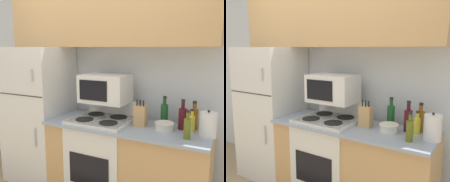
% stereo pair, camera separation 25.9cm
% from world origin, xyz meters
% --- Properties ---
extents(wall_back, '(8.00, 0.05, 2.55)m').
position_xyz_m(wall_back, '(0.00, 0.68, 1.27)').
color(wall_back, silver).
rests_on(wall_back, ground_plane).
extents(lower_cabinets, '(1.72, 0.61, 0.89)m').
position_xyz_m(lower_cabinets, '(0.37, 0.28, 0.45)').
color(lower_cabinets, tan).
rests_on(lower_cabinets, ground_plane).
extents(refrigerator, '(0.74, 0.67, 1.69)m').
position_xyz_m(refrigerator, '(-0.86, 0.32, 0.85)').
color(refrigerator, silver).
rests_on(refrigerator, ground_plane).
extents(upper_cabinets, '(2.46, 0.33, 0.66)m').
position_xyz_m(upper_cabinets, '(0.00, 0.49, 2.02)').
color(upper_cabinets, tan).
rests_on(upper_cabinets, refrigerator).
extents(stove, '(0.64, 0.59, 1.08)m').
position_xyz_m(stove, '(0.09, 0.27, 0.48)').
color(stove, silver).
rests_on(stove, ground_plane).
extents(microwave, '(0.52, 0.37, 0.30)m').
position_xyz_m(microwave, '(0.08, 0.37, 1.24)').
color(microwave, silver).
rests_on(microwave, stove).
extents(knife_block, '(0.12, 0.09, 0.27)m').
position_xyz_m(knife_block, '(0.52, 0.31, 1.00)').
color(knife_block, tan).
rests_on(knife_block, lower_cabinets).
extents(bowl, '(0.19, 0.19, 0.08)m').
position_xyz_m(bowl, '(0.77, 0.29, 0.93)').
color(bowl, silver).
rests_on(bowl, lower_cabinets).
extents(bottle_wine_green, '(0.08, 0.08, 0.30)m').
position_xyz_m(bottle_wine_green, '(0.72, 0.48, 1.01)').
color(bottle_wine_green, '#194C23').
rests_on(bottle_wine_green, lower_cabinets).
extents(bottle_olive_oil, '(0.06, 0.06, 0.26)m').
position_xyz_m(bottle_olive_oil, '(1.02, 0.15, 0.99)').
color(bottle_olive_oil, '#5B6619').
rests_on(bottle_olive_oil, lower_cabinets).
extents(bottle_whiskey, '(0.08, 0.08, 0.28)m').
position_xyz_m(bottle_whiskey, '(1.02, 0.46, 1.00)').
color(bottle_whiskey, brown).
rests_on(bottle_whiskey, lower_cabinets).
extents(bottle_cooking_spray, '(0.06, 0.06, 0.22)m').
position_xyz_m(bottle_cooking_spray, '(1.02, 0.37, 0.98)').
color(bottle_cooking_spray, gold).
rests_on(bottle_cooking_spray, lower_cabinets).
extents(bottle_wine_red, '(0.08, 0.08, 0.30)m').
position_xyz_m(bottle_wine_red, '(0.92, 0.40, 1.01)').
color(bottle_wine_red, '#470F19').
rests_on(bottle_wine_red, lower_cabinets).
extents(kettle, '(0.15, 0.15, 0.25)m').
position_xyz_m(kettle, '(1.17, 0.28, 1.00)').
color(kettle, white).
rests_on(kettle, lower_cabinets).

